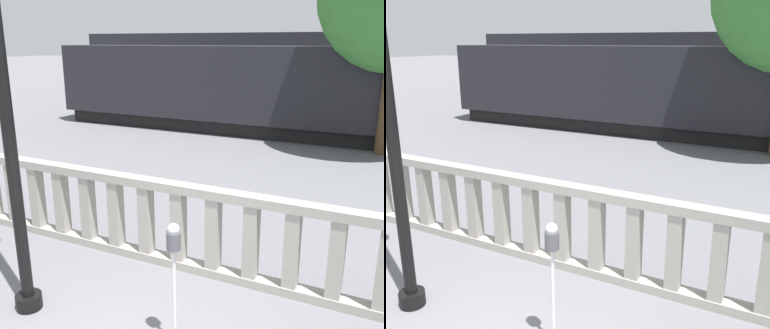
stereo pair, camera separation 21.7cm
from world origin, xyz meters
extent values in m
cube|color=#9E998E|center=(0.00, 2.60, 0.07)|extent=(15.22, 0.24, 0.14)
cube|color=#9E998E|center=(0.00, 2.60, 1.34)|extent=(15.22, 0.24, 0.14)
cube|color=#9E998E|center=(-4.15, 2.60, 0.70)|extent=(0.20, 0.20, 1.13)
cube|color=#9E998E|center=(-3.55, 2.60, 0.70)|extent=(0.20, 0.20, 1.13)
cube|color=#9E998E|center=(-2.96, 2.60, 0.70)|extent=(0.20, 0.20, 1.13)
cube|color=#9E998E|center=(-2.37, 2.60, 0.70)|extent=(0.20, 0.20, 1.13)
cube|color=#9E998E|center=(-1.78, 2.60, 0.70)|extent=(0.20, 0.20, 1.13)
cube|color=#9E998E|center=(-1.18, 2.60, 0.70)|extent=(0.20, 0.20, 1.13)
cube|color=#9E998E|center=(-0.59, 2.60, 0.70)|extent=(0.20, 0.20, 1.13)
cube|color=#9E998E|center=(0.00, 2.60, 0.70)|extent=(0.20, 0.20, 1.13)
cube|color=#9E998E|center=(0.59, 2.60, 0.70)|extent=(0.20, 0.20, 1.13)
cube|color=#9E998E|center=(1.18, 2.60, 0.70)|extent=(0.20, 0.20, 1.13)
cube|color=#9E998E|center=(1.78, 2.60, 0.70)|extent=(0.20, 0.20, 1.13)
cylinder|color=black|center=(-1.90, 0.74, 0.10)|extent=(0.35, 0.35, 0.20)
cylinder|color=silver|center=(0.21, 0.98, 0.62)|extent=(0.04, 0.04, 1.25)
cylinder|color=#4C4C51|center=(0.21, 0.98, 1.35)|extent=(0.17, 0.17, 0.21)
sphere|color=#B2B7BC|center=(0.21, 0.98, 1.49)|extent=(0.14, 0.14, 0.14)
cube|color=black|center=(-0.90, 13.18, 0.28)|extent=(19.97, 2.25, 0.55)
cube|color=black|center=(-0.90, 13.18, 1.93)|extent=(20.38, 2.81, 2.76)
cube|color=black|center=(-7.78, 22.09, 0.28)|extent=(17.67, 2.29, 0.55)
cube|color=black|center=(-7.78, 22.09, 2.24)|extent=(18.03, 2.86, 3.39)
cube|color=black|center=(-0.11, 22.09, 4.24)|extent=(2.70, 2.57, 0.60)
camera|label=1|loc=(2.30, -2.82, 3.49)|focal=40.00mm
camera|label=2|loc=(2.49, -2.72, 3.49)|focal=40.00mm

